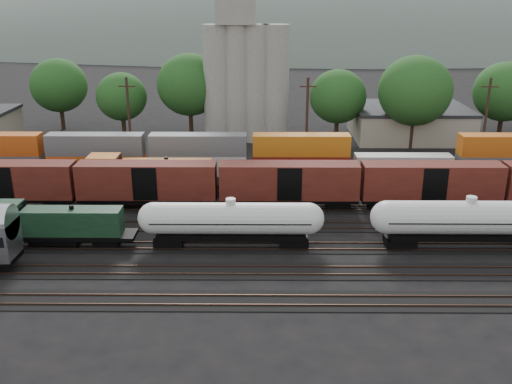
{
  "coord_description": "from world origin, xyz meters",
  "views": [
    {
      "loc": [
        5.73,
        -53.65,
        22.5
      ],
      "look_at": [
        5.29,
        2.0,
        3.0
      ],
      "focal_mm": 40.0,
      "sensor_mm": 36.0,
      "label": 1
    }
  ],
  "objects_px": {
    "tank_car_a": "(231,220)",
    "grain_silo": "(245,69)",
    "green_locomotive": "(45,224)",
    "orange_locomotive": "(142,173)"
  },
  "relations": [
    {
      "from": "tank_car_a",
      "to": "orange_locomotive",
      "type": "distance_m",
      "value": 18.73
    },
    {
      "from": "orange_locomotive",
      "to": "grain_silo",
      "type": "xyz_separation_m",
      "value": [
        11.47,
        26.0,
        8.77
      ]
    },
    {
      "from": "grain_silo",
      "to": "tank_car_a",
      "type": "bearing_deg",
      "value": -90.35
    },
    {
      "from": "orange_locomotive",
      "to": "grain_silo",
      "type": "distance_m",
      "value": 29.74
    },
    {
      "from": "green_locomotive",
      "to": "grain_silo",
      "type": "height_order",
      "value": "grain_silo"
    },
    {
      "from": "green_locomotive",
      "to": "grain_silo",
      "type": "xyz_separation_m",
      "value": [
        17.52,
        41.0,
        8.95
      ]
    },
    {
      "from": "tank_car_a",
      "to": "grain_silo",
      "type": "relative_size",
      "value": 0.59
    },
    {
      "from": "green_locomotive",
      "to": "orange_locomotive",
      "type": "bearing_deg",
      "value": 68.05
    },
    {
      "from": "tank_car_a",
      "to": "grain_silo",
      "type": "bearing_deg",
      "value": 89.65
    },
    {
      "from": "green_locomotive",
      "to": "orange_locomotive",
      "type": "xyz_separation_m",
      "value": [
        6.05,
        15.0,
        0.19
      ]
    }
  ]
}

